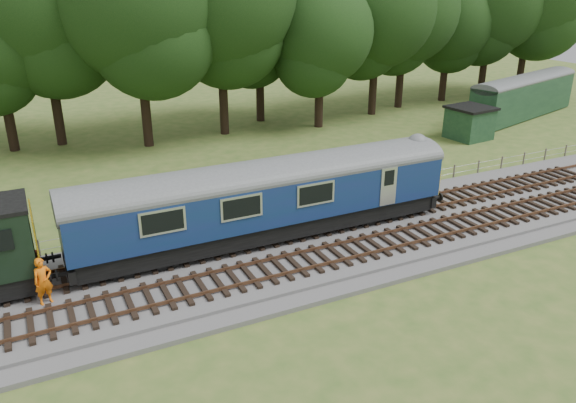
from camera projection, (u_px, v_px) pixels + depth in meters
ground at (357, 239)px, 27.32m from camera, size 120.00×120.00×0.00m
ballast at (357, 236)px, 27.26m from camera, size 70.00×7.00×0.35m
track_north at (342, 221)px, 28.33m from camera, size 67.20×2.40×0.21m
track_south at (376, 244)px, 25.84m from camera, size 67.20×2.40×0.21m
fence at (313, 207)px, 31.07m from camera, size 64.00×0.12×1.00m
tree_line at (210, 133)px, 45.63m from camera, size 70.00×8.00×18.00m
dmu_railcar at (267, 193)px, 25.82m from camera, size 18.05×2.86×3.88m
worker at (43, 281)px, 21.02m from camera, size 0.79×0.64×1.88m
parked_coach at (524, 94)px, 49.98m from camera, size 14.51×6.42×3.68m
shed at (469, 122)px, 43.59m from camera, size 3.38×3.38×2.52m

